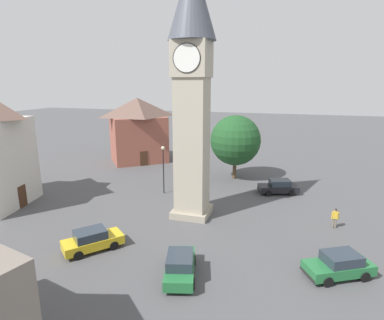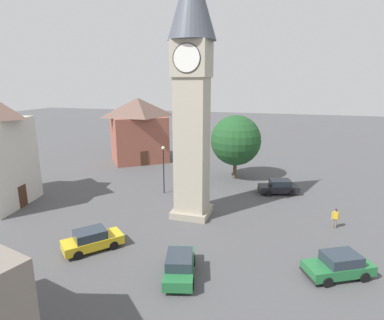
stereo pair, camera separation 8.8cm
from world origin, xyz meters
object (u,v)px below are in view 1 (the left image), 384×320
object	(u,v)px
tree	(235,140)
building_terrace_right	(138,129)
pedestrian	(335,216)
car_white_side	(180,265)
car_red_corner	(92,240)
lamp_post	(163,162)
car_blue_kerb	(339,265)
car_silver_kerb	(279,187)
clock_tower	(192,71)

from	to	relation	value
tree	building_terrace_right	size ratio (longest dim) A/B	0.77
pedestrian	car_white_side	bearing A→B (deg)	-135.06
tree	car_red_corner	bearing A→B (deg)	-108.86
car_red_corner	building_terrace_right	world-z (taller)	building_terrace_right
lamp_post	car_blue_kerb	bearing A→B (deg)	-34.81
car_silver_kerb	building_terrace_right	bearing A→B (deg)	156.51
car_white_side	tree	distance (m)	21.67
car_blue_kerb	car_silver_kerb	size ratio (longest dim) A/B	1.00
car_silver_kerb	pedestrian	world-z (taller)	pedestrian
car_blue_kerb	pedestrian	world-z (taller)	pedestrian
pedestrian	lamp_post	distance (m)	17.08
tree	lamp_post	bearing A→B (deg)	-130.38
car_silver_kerb	pedestrian	size ratio (longest dim) A/B	2.63
pedestrian	tree	xyz separation A→B (m)	(-10.08, 11.37, 3.79)
pedestrian	car_red_corner	bearing A→B (deg)	-152.82
tree	clock_tower	bearing A→B (deg)	-98.72
car_red_corner	pedestrian	xyz separation A→B (m)	(16.93, 8.69, 0.25)
car_silver_kerb	clock_tower	bearing A→B (deg)	-132.29
lamp_post	pedestrian	bearing A→B (deg)	-13.20
car_red_corner	pedestrian	size ratio (longest dim) A/B	2.50
clock_tower	building_terrace_right	size ratio (longest dim) A/B	2.09
tree	building_terrace_right	world-z (taller)	building_terrace_right
car_white_side	building_terrace_right	world-z (taller)	building_terrace_right
building_terrace_right	car_red_corner	bearing A→B (deg)	-71.36
tree	lamp_post	size ratio (longest dim) A/B	1.53
car_white_side	building_terrace_right	xyz separation A→B (m)	(-15.40, 26.18, 4.05)
car_white_side	pedestrian	xyz separation A→B (m)	(9.94, 9.92, 0.25)
pedestrian	building_terrace_right	bearing A→B (deg)	147.32
clock_tower	building_terrace_right	xyz separation A→B (m)	(-13.41, 17.00, -7.66)
car_blue_kerb	car_silver_kerb	xyz separation A→B (m)	(-4.01, 14.40, 0.00)
clock_tower	tree	bearing A→B (deg)	81.28
car_red_corner	tree	xyz separation A→B (m)	(6.85, 20.06, 4.03)
car_silver_kerb	building_terrace_right	size ratio (longest dim) A/B	0.44
car_red_corner	building_terrace_right	distance (m)	26.64
pedestrian	tree	world-z (taller)	tree
car_blue_kerb	car_silver_kerb	bearing A→B (deg)	105.55
car_white_side	lamp_post	world-z (taller)	lamp_post
car_blue_kerb	lamp_post	xyz separation A→B (m)	(-15.82, 11.00, 2.66)
car_blue_kerb	tree	xyz separation A→B (m)	(-9.43, 18.51, 4.03)
pedestrian	building_terrace_right	distance (m)	30.34
car_blue_kerb	car_white_side	size ratio (longest dim) A/B	1.00
tree	pedestrian	bearing A→B (deg)	-48.46
car_blue_kerb	lamp_post	bearing A→B (deg)	145.19
car_blue_kerb	pedestrian	xyz separation A→B (m)	(0.64, 7.14, 0.25)
car_blue_kerb	car_silver_kerb	distance (m)	14.95
car_silver_kerb	tree	world-z (taller)	tree
car_red_corner	clock_tower	bearing A→B (deg)	57.87
car_blue_kerb	pedestrian	bearing A→B (deg)	84.85
clock_tower	car_blue_kerb	xyz separation A→B (m)	(11.29, -6.40, -11.72)
clock_tower	car_silver_kerb	bearing A→B (deg)	47.71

